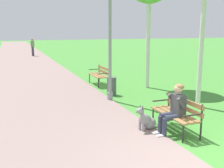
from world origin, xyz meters
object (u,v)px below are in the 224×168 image
object	(u,v)px
park_bench_mid	(100,74)
dog_grey	(147,121)
pedestrian_distant	(33,47)
park_bench_near	(178,111)
litter_bin	(112,86)
person_seated_on_near_bench	(174,107)
lamp_post_near	(110,37)

from	to	relation	value
park_bench_mid	dog_grey	xyz separation A→B (m)	(-0.69, -5.90, -0.25)
park_bench_mid	pedestrian_distant	xyz separation A→B (m)	(-1.70, 14.88, 0.33)
park_bench_near	litter_bin	bearing A→B (deg)	92.60
park_bench_mid	person_seated_on_near_bench	distance (m)	6.37
dog_grey	park_bench_mid	bearing A→B (deg)	83.29
pedestrian_distant	park_bench_mid	bearing A→B (deg)	-83.47
park_bench_mid	person_seated_on_near_bench	world-z (taller)	person_seated_on_near_bench
park_bench_near	person_seated_on_near_bench	world-z (taller)	person_seated_on_near_bench
person_seated_on_near_bench	park_bench_near	bearing A→B (deg)	38.01
person_seated_on_near_bench	litter_bin	world-z (taller)	person_seated_on_near_bench
dog_grey	lamp_post_near	size ratio (longest dim) A/B	0.19
park_bench_near	dog_grey	size ratio (longest dim) A/B	1.84
litter_bin	lamp_post_near	bearing A→B (deg)	-114.44
dog_grey	lamp_post_near	bearing A→B (deg)	87.06
park_bench_near	litter_bin	xyz separation A→B (m)	(-0.19, 4.18, -0.16)
dog_grey	park_bench_near	bearing A→B (deg)	-23.09
park_bench_near	person_seated_on_near_bench	bearing A→B (deg)	-141.99
park_bench_mid	person_seated_on_near_bench	xyz separation A→B (m)	(-0.21, -6.36, 0.17)
dog_grey	lamp_post_near	world-z (taller)	lamp_post_near
litter_bin	park_bench_mid	bearing A→B (deg)	84.70
park_bench_near	dog_grey	bearing A→B (deg)	156.91
dog_grey	litter_bin	size ratio (longest dim) A/B	1.16
pedestrian_distant	park_bench_near	bearing A→B (deg)	-85.38
lamp_post_near	litter_bin	xyz separation A→B (m)	(0.35, 0.76, -1.90)
lamp_post_near	litter_bin	bearing A→B (deg)	65.56
person_seated_on_near_bench	dog_grey	xyz separation A→B (m)	(-0.49, 0.46, -0.42)
park_bench_mid	dog_grey	bearing A→B (deg)	-96.71
park_bench_near	park_bench_mid	world-z (taller)	same
park_bench_near	park_bench_mid	xyz separation A→B (m)	(-0.00, 6.20, 0.00)
park_bench_near	lamp_post_near	size ratio (longest dim) A/B	0.34
litter_bin	dog_grey	bearing A→B (deg)	-97.45
dog_grey	lamp_post_near	distance (m)	3.70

